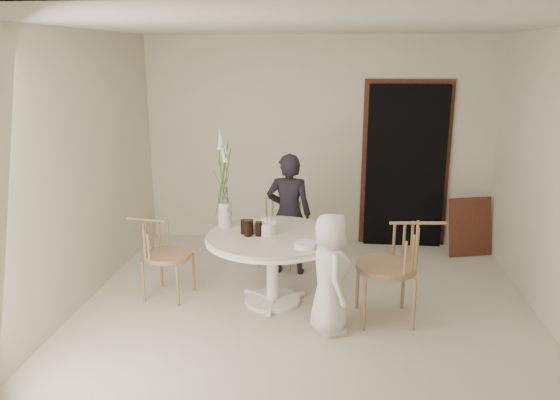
# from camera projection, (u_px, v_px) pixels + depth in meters

# --- Properties ---
(ground) EXTENTS (4.50, 4.50, 0.00)m
(ground) POSITION_uv_depth(u_px,v_px,m) (305.00, 315.00, 5.31)
(ground) COLOR silver
(ground) RESTS_ON ground
(room_shell) EXTENTS (4.50, 4.50, 4.50)m
(room_shell) POSITION_uv_depth(u_px,v_px,m) (307.00, 151.00, 4.90)
(room_shell) COLOR beige
(room_shell) RESTS_ON ground
(doorway) EXTENTS (1.00, 0.10, 2.10)m
(doorway) POSITION_uv_depth(u_px,v_px,m) (405.00, 167.00, 7.03)
(doorway) COLOR black
(doorway) RESTS_ON ground
(door_trim) EXTENTS (1.12, 0.03, 2.22)m
(door_trim) POSITION_uv_depth(u_px,v_px,m) (405.00, 162.00, 7.05)
(door_trim) COLOR brown
(door_trim) RESTS_ON ground
(table) EXTENTS (1.33, 1.33, 0.73)m
(table) POSITION_uv_depth(u_px,v_px,m) (272.00, 245.00, 5.43)
(table) COLOR white
(table) RESTS_ON ground
(picture_frame) EXTENTS (0.58, 0.31, 0.73)m
(picture_frame) POSITION_uv_depth(u_px,v_px,m) (470.00, 227.00, 6.83)
(picture_frame) COLOR brown
(picture_frame) RESTS_ON ground
(chair_far) EXTENTS (0.57, 0.60, 0.87)m
(chair_far) POSITION_uv_depth(u_px,v_px,m) (284.00, 216.00, 6.60)
(chair_far) COLOR #A28758
(chair_far) RESTS_ON ground
(chair_right) EXTENTS (0.63, 0.59, 0.98)m
(chair_right) POSITION_uv_depth(u_px,v_px,m) (401.00, 256.00, 5.07)
(chair_right) COLOR #A28758
(chair_right) RESTS_ON ground
(chair_left) EXTENTS (0.54, 0.51, 0.83)m
(chair_left) POSITION_uv_depth(u_px,v_px,m) (157.00, 246.00, 5.63)
(chair_left) COLOR #A28758
(chair_left) RESTS_ON ground
(girl) EXTENTS (0.52, 0.36, 1.40)m
(girl) POSITION_uv_depth(u_px,v_px,m) (289.00, 214.00, 6.19)
(girl) COLOR black
(girl) RESTS_ON ground
(boy) EXTENTS (0.47, 0.61, 1.12)m
(boy) POSITION_uv_depth(u_px,v_px,m) (330.00, 274.00, 4.88)
(boy) COLOR white
(boy) RESTS_ON ground
(birthday_cake) EXTENTS (0.23, 0.23, 0.16)m
(birthday_cake) POSITION_uv_depth(u_px,v_px,m) (265.00, 228.00, 5.43)
(birthday_cake) COLOR white
(birthday_cake) RESTS_ON table
(cola_tumbler_a) EXTENTS (0.09, 0.09, 0.15)m
(cola_tumbler_a) POSITION_uv_depth(u_px,v_px,m) (250.00, 227.00, 5.41)
(cola_tumbler_a) COLOR black
(cola_tumbler_a) RESTS_ON table
(cola_tumbler_b) EXTENTS (0.07, 0.07, 0.15)m
(cola_tumbler_b) POSITION_uv_depth(u_px,v_px,m) (259.00, 229.00, 5.34)
(cola_tumbler_b) COLOR black
(cola_tumbler_b) RESTS_ON table
(cola_tumbler_c) EXTENTS (0.09, 0.09, 0.15)m
(cola_tumbler_c) POSITION_uv_depth(u_px,v_px,m) (244.00, 227.00, 5.41)
(cola_tumbler_c) COLOR black
(cola_tumbler_c) RESTS_ON table
(cola_tumbler_d) EXTENTS (0.09, 0.09, 0.16)m
(cola_tumbler_d) POSITION_uv_depth(u_px,v_px,m) (248.00, 228.00, 5.34)
(cola_tumbler_d) COLOR black
(cola_tumbler_d) RESTS_ON table
(plate_stack) EXTENTS (0.27, 0.27, 0.05)m
(plate_stack) POSITION_uv_depth(u_px,v_px,m) (305.00, 245.00, 5.03)
(plate_stack) COLOR white
(plate_stack) RESTS_ON table
(flower_vase) EXTENTS (0.14, 0.14, 1.02)m
(flower_vase) POSITION_uv_depth(u_px,v_px,m) (224.00, 187.00, 5.53)
(flower_vase) COLOR silver
(flower_vase) RESTS_ON table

